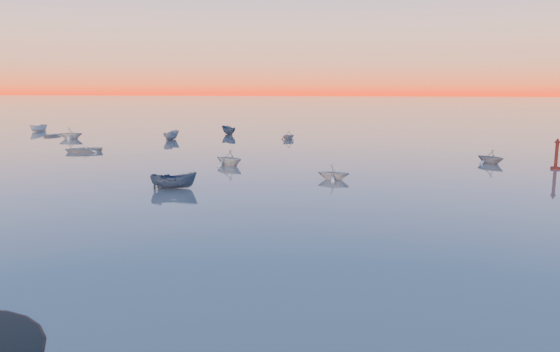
# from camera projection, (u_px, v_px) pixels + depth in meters

# --- Properties ---
(ground) EXTENTS (600.00, 600.00, 0.00)m
(ground) POSITION_uv_depth(u_px,v_px,m) (321.00, 125.00, 116.87)
(ground) COLOR #635953
(ground) RESTS_ON ground
(mud_lobes) EXTENTS (140.00, 6.00, 0.07)m
(mud_lobes) POSITION_uv_depth(u_px,v_px,m) (66.00, 340.00, 18.53)
(mud_lobes) COLOR black
(mud_lobes) RESTS_ON ground
(moored_fleet) EXTENTS (124.00, 58.00, 1.20)m
(moored_fleet) POSITION_uv_depth(u_px,v_px,m) (290.00, 151.00, 71.11)
(moored_fleet) COLOR silver
(moored_fleet) RESTS_ON ground
(boat_near_center) EXTENTS (2.57, 4.18, 1.35)m
(boat_near_center) POSITION_uv_depth(u_px,v_px,m) (174.00, 189.00, 45.58)
(boat_near_center) COLOR #31445E
(boat_near_center) RESTS_ON ground
(boat_near_right) EXTENTS (3.44, 3.41, 1.17)m
(boat_near_right) POSITION_uv_depth(u_px,v_px,m) (490.00, 163.00, 60.19)
(boat_near_right) COLOR slate
(boat_near_right) RESTS_ON ground
(channel_marker) EXTENTS (0.93, 0.93, 3.32)m
(channel_marker) POSITION_uv_depth(u_px,v_px,m) (556.00, 156.00, 56.00)
(channel_marker) COLOR #48130F
(channel_marker) RESTS_ON ground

